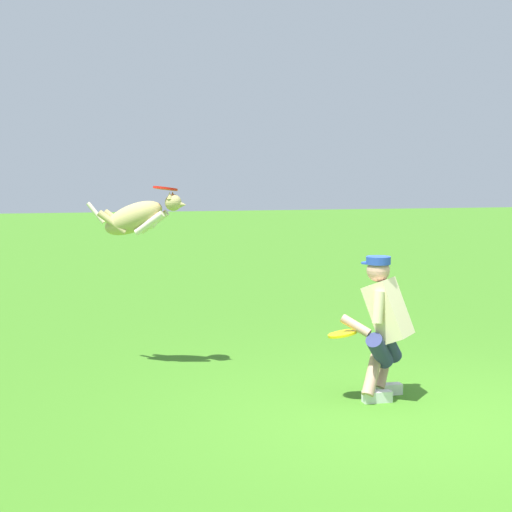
{
  "coord_description": "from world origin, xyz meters",
  "views": [
    {
      "loc": [
        2.81,
        6.25,
        2.13
      ],
      "look_at": [
        1.12,
        -1.49,
        1.24
      ],
      "focal_mm": 58.53,
      "sensor_mm": 36.0,
      "label": 1
    }
  ],
  "objects_px": {
    "person": "(384,323)",
    "frisbee_held": "(342,334)",
    "frisbee_flying": "(165,188)",
    "dog": "(138,217)"
  },
  "relations": [
    {
      "from": "frisbee_flying",
      "to": "person",
      "type": "bearing_deg",
      "value": 139.77
    },
    {
      "from": "dog",
      "to": "frisbee_held",
      "type": "distance_m",
      "value": 2.5
    },
    {
      "from": "dog",
      "to": "frisbee_flying",
      "type": "height_order",
      "value": "frisbee_flying"
    },
    {
      "from": "dog",
      "to": "frisbee_held",
      "type": "relative_size",
      "value": 3.83
    },
    {
      "from": "person",
      "to": "frisbee_held",
      "type": "height_order",
      "value": "person"
    },
    {
      "from": "frisbee_flying",
      "to": "frisbee_held",
      "type": "bearing_deg",
      "value": 133.17
    },
    {
      "from": "person",
      "to": "frisbee_flying",
      "type": "xyz_separation_m",
      "value": [
        1.79,
        -1.52,
        1.17
      ]
    },
    {
      "from": "frisbee_flying",
      "to": "frisbee_held",
      "type": "relative_size",
      "value": 0.96
    },
    {
      "from": "dog",
      "to": "frisbee_flying",
      "type": "xyz_separation_m",
      "value": [
        -0.28,
        0.08,
        0.29
      ]
    },
    {
      "from": "frisbee_held",
      "to": "person",
      "type": "bearing_deg",
      "value": 177.48
    }
  ]
}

